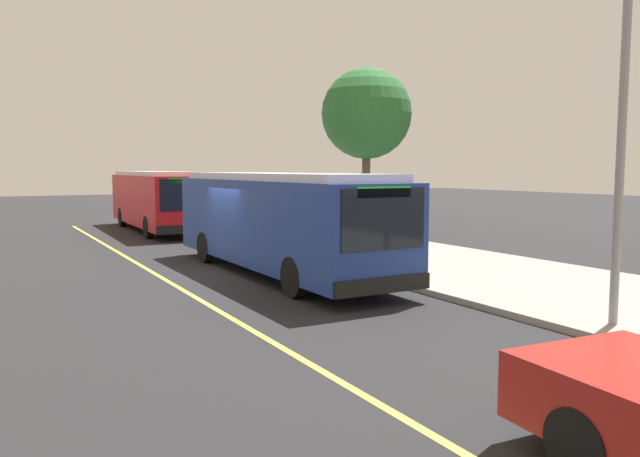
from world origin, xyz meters
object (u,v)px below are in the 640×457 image
(transit_bus_second, at_px, (157,198))
(pedestrian_commuter, at_px, (292,221))
(transit_bus_main, at_px, (279,219))
(route_sign_post, at_px, (361,205))
(waiting_bench, at_px, (364,235))

(transit_bus_second, distance_m, pedestrian_commuter, 10.11)
(transit_bus_main, distance_m, route_sign_post, 2.70)
(transit_bus_main, xyz_separation_m, pedestrian_commuter, (-4.60, 2.74, -0.50))
(transit_bus_main, bearing_deg, pedestrian_commuter, 149.17)
(transit_bus_second, bearing_deg, waiting_bench, 21.40)
(waiting_bench, bearing_deg, transit_bus_second, -158.60)
(transit_bus_main, xyz_separation_m, transit_bus_second, (-14.35, 0.14, -0.00))
(route_sign_post, bearing_deg, transit_bus_main, -96.10)
(transit_bus_main, bearing_deg, waiting_bench, 119.18)
(transit_bus_main, distance_m, transit_bus_second, 14.35)
(transit_bus_second, bearing_deg, pedestrian_commuter, 14.91)
(transit_bus_second, xyz_separation_m, pedestrian_commuter, (9.76, 2.60, -0.50))
(waiting_bench, relative_size, pedestrian_commuter, 0.95)
(transit_bus_main, xyz_separation_m, waiting_bench, (-2.64, 4.73, -0.98))
(transit_bus_main, relative_size, transit_bus_second, 1.00)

